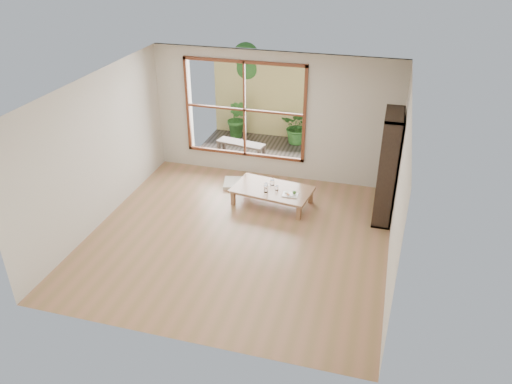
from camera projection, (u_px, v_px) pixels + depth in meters
The scene contains 15 objects.
ground at pixel (238, 236), 8.55m from camera, with size 5.00×5.00×0.00m, color #B07B58.
low_table at pixel (272, 190), 9.41m from camera, with size 1.57×1.03×0.32m.
floor_cushion at pixel (236, 183), 10.19m from camera, with size 0.49×0.49×0.07m, color beige.
bookshelf at pixel (388, 167), 8.66m from camera, with size 0.32×0.89×1.98m, color #30241A.
glass_tall at pixel (266, 189), 9.24m from camera, with size 0.08×0.08×0.14m, color silver.
glass_mid at pixel (277, 188), 9.32m from camera, with size 0.06×0.06×0.09m, color silver.
glass_short at pixel (272, 183), 9.50m from camera, with size 0.08×0.08×0.10m, color silver.
glass_small at pixel (266, 185), 9.42m from camera, with size 0.07×0.07×0.09m, color silver.
food_tray at pixel (291, 194), 9.16m from camera, with size 0.28×0.20×0.09m.
deck at pixel (259, 151), 11.70m from camera, with size 2.80×2.00×0.05m, color #3D332C.
garden_bench at pixel (241, 145), 11.23m from camera, with size 1.14×0.51×0.35m.
bamboo_fence at pixel (270, 101), 12.11m from camera, with size 2.80×0.06×1.80m, color #D6BF6D.
shrub_right at pixel (298, 126), 11.86m from camera, with size 0.77×0.67×0.85m, color #306425.
shrub_left at pixel (238, 119), 12.16m from camera, with size 0.53×0.43×0.97m, color #306425.
garden_tree at pixel (247, 66), 12.18m from camera, with size 1.04×0.85×2.22m.
Camera 1 is at (2.20, -6.79, 4.78)m, focal length 35.00 mm.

